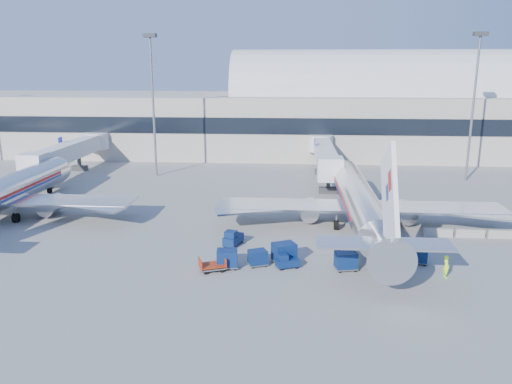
# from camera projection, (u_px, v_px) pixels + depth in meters

# --- Properties ---
(ground) EXTENTS (260.00, 260.00, 0.00)m
(ground) POSITION_uv_depth(u_px,v_px,m) (268.00, 239.00, 52.38)
(ground) COLOR gray
(ground) RESTS_ON ground
(terminal) EXTENTS (170.00, 28.15, 21.00)m
(terminal) POSITION_uv_depth(u_px,v_px,m) (217.00, 116.00, 105.65)
(terminal) COLOR #B2AA9E
(terminal) RESTS_ON ground
(airliner_main) EXTENTS (32.00, 37.26, 12.07)m
(airliner_main) POSITION_uv_depth(u_px,v_px,m) (360.00, 202.00, 55.32)
(airliner_main) COLOR silver
(airliner_main) RESTS_ON ground
(jetbridge_near) EXTENTS (4.40, 27.50, 6.25)m
(jetbridge_near) POSITION_uv_depth(u_px,v_px,m) (324.00, 153.00, 80.69)
(jetbridge_near) COLOR silver
(jetbridge_near) RESTS_ON ground
(jetbridge_mid) EXTENTS (4.40, 27.50, 6.25)m
(jetbridge_mid) POSITION_uv_depth(u_px,v_px,m) (73.00, 150.00, 83.66)
(jetbridge_mid) COLOR silver
(jetbridge_mid) RESTS_ON ground
(mast_west) EXTENTS (2.00, 1.20, 22.60)m
(mast_west) POSITION_uv_depth(u_px,v_px,m) (152.00, 85.00, 79.22)
(mast_west) COLOR slate
(mast_west) RESTS_ON ground
(mast_east) EXTENTS (2.00, 1.20, 22.60)m
(mast_east) POSITION_uv_depth(u_px,v_px,m) (475.00, 85.00, 75.69)
(mast_east) COLOR slate
(mast_east) RESTS_ON ground
(barrier_near) EXTENTS (3.00, 0.55, 0.90)m
(barrier_near) POSITION_uv_depth(u_px,v_px,m) (438.00, 232.00, 52.94)
(barrier_near) COLOR #9E9E96
(barrier_near) RESTS_ON ground
(barrier_mid) EXTENTS (3.00, 0.55, 0.90)m
(barrier_mid) POSITION_uv_depth(u_px,v_px,m) (470.00, 233.00, 52.70)
(barrier_mid) COLOR #9E9E96
(barrier_mid) RESTS_ON ground
(barrier_far) EXTENTS (3.00, 0.55, 0.90)m
(barrier_far) POSITION_uv_depth(u_px,v_px,m) (502.00, 234.00, 52.47)
(barrier_far) COLOR #9E9E96
(barrier_far) RESTS_ON ground
(tug_lead) EXTENTS (2.28, 1.67, 1.34)m
(tug_lead) POSITION_uv_depth(u_px,v_px,m) (287.00, 261.00, 44.61)
(tug_lead) COLOR #0A1E4B
(tug_lead) RESTS_ON ground
(tug_right) EXTENTS (2.39, 1.98, 1.39)m
(tug_right) POSITION_uv_depth(u_px,v_px,m) (409.00, 246.00, 48.34)
(tug_right) COLOR #0A1E4B
(tug_right) RESTS_ON ground
(tug_left) EXTENTS (2.00, 2.79, 1.64)m
(tug_left) POSITION_uv_depth(u_px,v_px,m) (233.00, 238.00, 50.23)
(tug_left) COLOR #0A1E4B
(tug_left) RESTS_ON ground
(cart_train_a) EXTENTS (2.59, 2.35, 1.86)m
(cart_train_a) POSITION_uv_depth(u_px,v_px,m) (284.00, 252.00, 45.74)
(cart_train_a) COLOR #0A1E4B
(cart_train_a) RESTS_ON ground
(cart_train_b) EXTENTS (2.03, 1.83, 1.46)m
(cart_train_b) POSITION_uv_depth(u_px,v_px,m) (258.00, 257.00, 45.06)
(cart_train_b) COLOR #0A1E4B
(cart_train_b) RESTS_ON ground
(cart_train_c) EXTENTS (2.05, 1.64, 1.69)m
(cart_train_c) POSITION_uv_depth(u_px,v_px,m) (227.00, 258.00, 44.50)
(cart_train_c) COLOR #0A1E4B
(cart_train_c) RESTS_ON ground
(cart_solo_near) EXTENTS (2.18, 1.84, 1.67)m
(cart_solo_near) POSITION_uv_depth(u_px,v_px,m) (346.00, 260.00, 44.10)
(cart_solo_near) COLOR #0A1E4B
(cart_solo_near) RESTS_ON ground
(cart_solo_far) EXTENTS (2.04, 1.76, 1.53)m
(cart_solo_far) POSITION_uv_depth(u_px,v_px,m) (418.00, 255.00, 45.65)
(cart_solo_far) COLOR #0A1E4B
(cart_solo_far) RESTS_ON ground
(cart_open_red) EXTENTS (2.69, 2.31, 0.61)m
(cart_open_red) POSITION_uv_depth(u_px,v_px,m) (213.00, 266.00, 43.96)
(cart_open_red) COLOR slate
(cart_open_red) RESTS_ON ground
(ramp_worker) EXTENTS (0.57, 0.78, 1.98)m
(ramp_worker) POSITION_uv_depth(u_px,v_px,m) (446.00, 267.00, 42.46)
(ramp_worker) COLOR #B2FF1A
(ramp_worker) RESTS_ON ground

